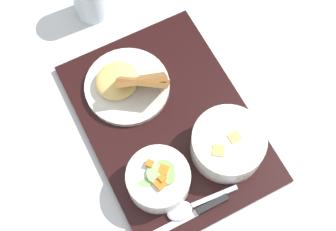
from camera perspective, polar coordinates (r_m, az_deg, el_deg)
The scene contains 7 objects.
ground_plane at distance 0.97m, azimuth 0.00°, elevation -0.98°, with size 4.00×4.00×0.00m, color silver.
serving_tray at distance 0.96m, azimuth 0.00°, elevation -0.84°, with size 0.49×0.38×0.01m.
bowl_salad at distance 0.89m, azimuth -1.18°, elevation -7.72°, with size 0.12×0.12×0.07m.
bowl_soup at distance 0.91m, azimuth 7.32°, elevation -3.41°, with size 0.14×0.14×0.06m.
plate_main at distance 0.98m, azimuth -4.88°, elevation 3.96°, with size 0.18×0.18×0.09m.
knife at distance 0.90m, azimuth 3.72°, elevation -11.60°, with size 0.04×0.19×0.01m.
spoon at distance 0.90m, azimuth 2.62°, elevation -11.06°, with size 0.04×0.15×0.01m.
Camera 1 is at (-0.34, 0.12, 0.90)m, focal length 50.00 mm.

